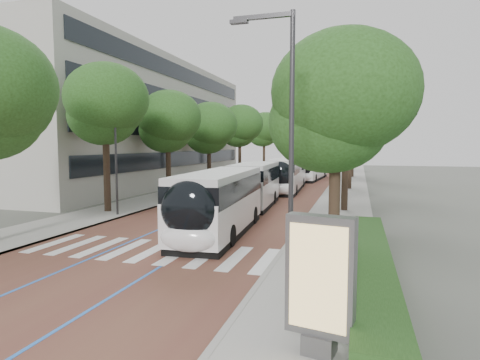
% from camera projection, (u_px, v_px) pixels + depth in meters
% --- Properties ---
extents(ground, '(160.00, 160.00, 0.00)m').
position_uv_depth(ground, '(135.00, 257.00, 16.17)').
color(ground, '#51544C').
rests_on(ground, ground).
extents(road, '(11.00, 140.00, 0.02)m').
position_uv_depth(road, '(293.00, 178.00, 54.37)').
color(road, brown).
rests_on(road, ground).
extents(sidewalk_left, '(4.00, 140.00, 0.12)m').
position_uv_depth(sidewalk_left, '(240.00, 177.00, 56.49)').
color(sidewalk_left, '#98958F').
rests_on(sidewalk_left, ground).
extents(sidewalk_right, '(4.00, 140.00, 0.12)m').
position_uv_depth(sidewalk_right, '(350.00, 179.00, 52.23)').
color(sidewalk_right, '#98958F').
rests_on(sidewalk_right, ground).
extents(kerb_left, '(0.20, 140.00, 0.14)m').
position_uv_depth(kerb_left, '(253.00, 177.00, 55.95)').
color(kerb_left, gray).
rests_on(kerb_left, ground).
extents(kerb_right, '(0.20, 140.00, 0.14)m').
position_uv_depth(kerb_right, '(335.00, 179.00, 52.77)').
color(kerb_right, gray).
rests_on(kerb_right, ground).
extents(zebra_crossing, '(10.55, 3.60, 0.01)m').
position_uv_depth(zebra_crossing, '(152.00, 251.00, 17.07)').
color(zebra_crossing, silver).
rests_on(zebra_crossing, ground).
extents(lane_line_left, '(0.12, 126.00, 0.01)m').
position_uv_depth(lane_line_left, '(281.00, 178.00, 54.82)').
color(lane_line_left, blue).
rests_on(lane_line_left, road).
extents(lane_line_right, '(0.12, 126.00, 0.01)m').
position_uv_depth(lane_line_right, '(304.00, 179.00, 53.91)').
color(lane_line_right, blue).
rests_on(lane_line_right, road).
extents(office_building, '(18.11, 40.00, 14.00)m').
position_uv_depth(office_building, '(115.00, 124.00, 47.83)').
color(office_building, '#A09F94').
rests_on(office_building, ground).
extents(hedge, '(1.20, 14.00, 0.80)m').
position_uv_depth(hedge, '(372.00, 264.00, 13.54)').
color(hedge, '#1B3E15').
rests_on(hedge, sidewalk_right).
extents(streetlight_near, '(1.82, 0.20, 8.00)m').
position_uv_depth(streetlight_near, '(285.00, 135.00, 11.01)').
color(streetlight_near, '#313033').
rests_on(streetlight_near, sidewalk_right).
extents(streetlight_far, '(1.82, 0.20, 8.00)m').
position_uv_depth(streetlight_far, '(336.00, 142.00, 34.88)').
color(streetlight_far, '#313033').
rests_on(streetlight_far, sidewalk_right).
extents(lamp_post_left, '(0.14, 0.14, 8.00)m').
position_uv_depth(lamp_post_left, '(116.00, 152.00, 25.18)').
color(lamp_post_left, '#313033').
rests_on(lamp_post_left, sidewalk_left).
extents(trees_left, '(6.26, 61.22, 9.66)m').
position_uv_depth(trees_left, '(204.00, 125.00, 42.98)').
color(trees_left, black).
rests_on(trees_left, ground).
extents(trees_right, '(5.99, 47.54, 9.40)m').
position_uv_depth(trees_right, '(349.00, 124.00, 35.40)').
color(trees_right, black).
rests_on(trees_right, ground).
extents(lead_bus, '(3.63, 18.51, 3.20)m').
position_uv_depth(lead_bus, '(237.00, 194.00, 23.96)').
color(lead_bus, black).
rests_on(lead_bus, ground).
extents(bus_queued_0, '(3.09, 12.50, 3.20)m').
position_uv_depth(bus_queued_0, '(287.00, 175.00, 39.50)').
color(bus_queued_0, silver).
rests_on(bus_queued_0, ground).
extents(bus_queued_1, '(3.25, 12.52, 3.20)m').
position_uv_depth(bus_queued_1, '(311.00, 167.00, 52.06)').
color(bus_queued_1, silver).
rests_on(bus_queued_1, ground).
extents(ad_panel, '(1.47, 0.66, 2.96)m').
position_uv_depth(ad_panel, '(320.00, 282.00, 8.37)').
color(ad_panel, '#59595B').
rests_on(ad_panel, sidewalk_right).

